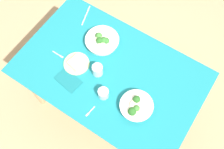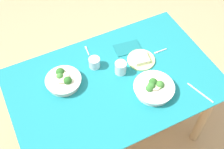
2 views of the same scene
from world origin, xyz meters
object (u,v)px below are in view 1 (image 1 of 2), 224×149
(table_knife_left, at_px, (86,15))
(fork_by_far_bowl, at_px, (90,112))
(broccoli_bowl_far, at_px, (136,106))
(bread_side_plate, at_px, (76,63))
(water_glass_side, at_px, (98,70))
(broccoli_bowl_near, at_px, (102,41))
(fork_by_near_bowl, at_px, (58,55))
(water_glass_center, at_px, (103,93))
(napkin_folded_upper, at_px, (68,80))

(table_knife_left, bearing_deg, fork_by_far_bowl, -159.10)
(broccoli_bowl_far, bearing_deg, fork_by_far_bowl, 38.60)
(bread_side_plate, xyz_separation_m, water_glass_side, (-0.18, -0.03, 0.03))
(table_knife_left, bearing_deg, water_glass_side, -151.48)
(broccoli_bowl_near, bearing_deg, fork_by_far_bowl, 115.50)
(water_glass_side, bearing_deg, fork_by_near_bowl, 6.92)
(water_glass_center, height_order, fork_by_near_bowl, water_glass_center)
(broccoli_bowl_far, distance_m, water_glass_center, 0.25)
(water_glass_center, bearing_deg, water_glass_side, -42.70)
(broccoli_bowl_near, height_order, water_glass_center, broccoli_bowl_near)
(bread_side_plate, xyz_separation_m, fork_by_near_bowl, (0.17, 0.01, -0.01))
(fork_by_near_bowl, bearing_deg, napkin_folded_upper, -33.03)
(table_knife_left, bearing_deg, broccoli_bowl_near, -135.83)
(broccoli_bowl_near, xyz_separation_m, table_knife_left, (0.27, -0.15, -0.03))
(napkin_folded_upper, bearing_deg, broccoli_bowl_near, -93.92)
(broccoli_bowl_far, xyz_separation_m, fork_by_far_bowl, (0.26, 0.21, -0.03))
(water_glass_center, bearing_deg, broccoli_bowl_near, -54.57)
(broccoli_bowl_near, xyz_separation_m, fork_by_near_bowl, (0.23, 0.28, -0.03))
(broccoli_bowl_near, distance_m, bread_side_plate, 0.28)
(water_glass_side, distance_m, fork_by_near_bowl, 0.36)
(broccoli_bowl_far, bearing_deg, water_glass_center, 10.67)
(fork_by_far_bowl, bearing_deg, broccoli_bowl_near, -147.58)
(broccoli_bowl_near, distance_m, fork_by_far_bowl, 0.59)
(broccoli_bowl_near, distance_m, fork_by_near_bowl, 0.37)
(water_glass_center, bearing_deg, table_knife_left, -44.27)
(water_glass_center, xyz_separation_m, table_knife_left, (0.54, -0.52, -0.04))
(broccoli_bowl_near, xyz_separation_m, water_glass_side, (-0.12, 0.24, 0.01))
(water_glass_side, bearing_deg, broccoli_bowl_far, 168.04)
(broccoli_bowl_far, relative_size, bread_side_plate, 1.21)
(fork_by_near_bowl, bearing_deg, water_glass_center, -9.55)
(table_knife_left, bearing_deg, napkin_folded_upper, -173.44)
(table_knife_left, bearing_deg, bread_side_plate, -169.88)
(water_glass_center, xyz_separation_m, fork_by_near_bowl, (0.49, -0.09, -0.04))
(table_knife_left, relative_size, napkin_folded_upper, 1.09)
(fork_by_near_bowl, height_order, table_knife_left, same)
(water_glass_side, relative_size, fork_by_far_bowl, 0.99)
(broccoli_bowl_far, relative_size, water_glass_center, 3.02)
(fork_by_far_bowl, bearing_deg, napkin_folded_upper, -105.31)
(bread_side_plate, relative_size, water_glass_side, 2.13)
(water_glass_center, bearing_deg, bread_side_plate, -17.40)
(broccoli_bowl_far, xyz_separation_m, water_glass_side, (0.39, -0.08, 0.01))
(water_glass_center, distance_m, napkin_folded_upper, 0.30)
(water_glass_center, bearing_deg, napkin_folded_upper, 8.88)
(broccoli_bowl_far, height_order, fork_by_far_bowl, broccoli_bowl_far)
(broccoli_bowl_far, distance_m, fork_by_far_bowl, 0.33)
(bread_side_plate, distance_m, water_glass_center, 0.34)
(fork_by_far_bowl, height_order, fork_by_near_bowl, same)
(fork_by_far_bowl, bearing_deg, fork_by_near_bowl, -110.29)
(broccoli_bowl_far, height_order, table_knife_left, broccoli_bowl_far)
(water_glass_side, bearing_deg, fork_by_far_bowl, 114.20)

